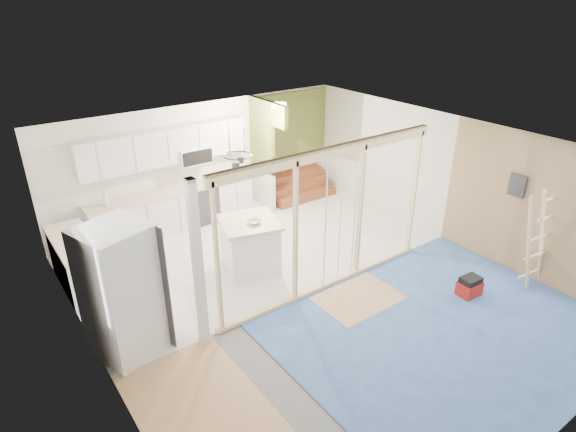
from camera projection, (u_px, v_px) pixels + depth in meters
room at (315, 226)px, 7.82m from camera, size 7.01×8.01×2.61m
floor_overlays at (314, 289)px, 8.45m from camera, size 7.00×8.00×0.03m
stud_frame at (302, 213)px, 7.54m from camera, size 4.66×0.14×2.60m
base_cabinets at (149, 223)px, 9.78m from camera, size 4.45×2.24×0.93m
upper_cabinets at (168, 147)px, 9.93m from camera, size 3.60×0.41×0.85m
green_partition at (286, 162)px, 11.72m from camera, size 2.25×1.51×2.60m
pot_rack at (238, 158)px, 8.73m from camera, size 0.52×0.52×0.72m
sheathing_panel at (547, 215)px, 8.20m from camera, size 0.02×4.00×2.60m
electrical_panel at (517, 186)px, 8.46m from camera, size 0.04×0.30×0.40m
ceiling_light at (279, 105)px, 10.21m from camera, size 0.32×0.32×0.08m
fridge at (122, 292)px, 6.65m from camera, size 1.09×1.06×2.00m
island at (250, 245)px, 8.88m from camera, size 1.25×1.25×1.00m
bowl at (254, 222)px, 8.57m from camera, size 0.26×0.26×0.06m
soap_bottle_a at (105, 197)px, 9.38m from camera, size 0.15×0.16×0.34m
soap_bottle_b at (235, 169)px, 11.06m from camera, size 0.10×0.10×0.21m
toolbox at (470, 287)px, 8.22m from camera, size 0.40×0.31×0.36m
ladder at (537, 240)px, 8.17m from camera, size 0.97×0.17×1.82m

